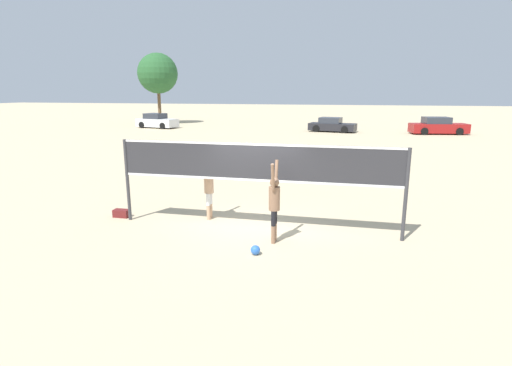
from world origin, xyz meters
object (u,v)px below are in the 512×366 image
at_px(volleyball_net, 256,167).
at_px(tree_left_cluster, 158,74).
at_px(parked_car_far, 438,126).
at_px(parked_car_near, 332,125).
at_px(gear_bag, 121,213).
at_px(player_blocker, 209,185).
at_px(volleyball, 255,250).
at_px(player_spiker, 274,201).
at_px(parked_car_mid, 157,121).

relative_size(volleyball_net, tree_left_cluster, 0.99).
bearing_deg(parked_car_far, parked_car_near, 170.30).
height_order(gear_bag, parked_car_far, parked_car_far).
distance_m(player_blocker, volleyball, 3.18).
relative_size(player_spiker, player_blocker, 1.06).
bearing_deg(parked_car_far, parked_car_mid, 170.50).
relative_size(player_blocker, volleyball, 8.67).
relative_size(parked_car_mid, tree_left_cluster, 0.57).
height_order(parked_car_near, tree_left_cluster, tree_left_cluster).
bearing_deg(volleyball, tree_left_cluster, 119.08).
xyz_separation_m(player_spiker, gear_bag, (-4.92, 0.99, -0.98)).
height_order(gear_bag, parked_car_near, parked_car_near).
height_order(volleyball, parked_car_far, parked_car_far).
relative_size(parked_car_near, parked_car_far, 0.90).
relative_size(player_spiker, tree_left_cluster, 0.26).
xyz_separation_m(volleyball_net, volleyball, (0.37, -1.72, -1.65)).
distance_m(volleyball_net, volleyball, 2.41).
relative_size(player_spiker, volleyball, 9.15).
distance_m(player_blocker, parked_car_near, 27.37).
relative_size(volleyball, gear_bag, 0.48).
xyz_separation_m(volleyball, tree_left_cluster, (-19.30, 34.71, 5.53)).
distance_m(player_blocker, parked_car_far, 29.64).
bearing_deg(tree_left_cluster, parked_car_near, -14.41).
xyz_separation_m(player_blocker, gear_bag, (-2.68, -0.45, -0.91)).
bearing_deg(player_spiker, volleyball_net, 38.57).
xyz_separation_m(parked_car_near, tree_left_cluster, (-19.90, 5.11, 5.05)).
xyz_separation_m(gear_bag, parked_car_mid, (-12.54, 27.70, 0.55)).
height_order(parked_car_mid, parked_car_far, parked_car_far).
distance_m(volleyball_net, gear_bag, 4.57).
xyz_separation_m(gear_bag, parked_car_near, (5.23, 27.70, 0.48)).
xyz_separation_m(parked_car_mid, parked_car_far, (27.00, -0.04, 0.00)).
bearing_deg(tree_left_cluster, volleyball, -60.92).
bearing_deg(volleyball, gear_bag, 157.81).
xyz_separation_m(parked_car_near, parked_car_far, (9.23, -0.05, 0.08)).
bearing_deg(parked_car_far, volleyball, -117.80).
distance_m(parked_car_mid, tree_left_cluster, 7.45).
bearing_deg(gear_bag, parked_car_near, 79.30).
height_order(volleyball, tree_left_cluster, tree_left_cluster).
height_order(parked_car_near, parked_car_mid, parked_car_mid).
bearing_deg(player_spiker, parked_car_far, -18.43).
xyz_separation_m(volleyball, parked_car_near, (0.60, 29.59, 0.48)).
xyz_separation_m(volleyball_net, parked_car_far, (10.20, 27.82, -1.09)).
relative_size(gear_bag, parked_car_far, 0.09).
xyz_separation_m(volleyball_net, tree_left_cluster, (-18.92, 32.99, 3.89)).
height_order(player_blocker, parked_car_mid, player_blocker).
distance_m(gear_bag, parked_car_mid, 30.41).
bearing_deg(player_blocker, tree_left_cluster, -151.81).
distance_m(player_spiker, parked_car_near, 28.70).
relative_size(player_spiker, parked_car_far, 0.42).
height_order(player_spiker, tree_left_cluster, tree_left_cluster).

